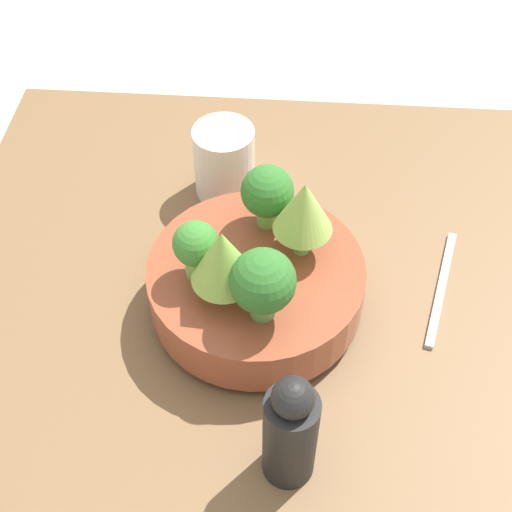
{
  "coord_description": "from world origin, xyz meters",
  "views": [
    {
      "loc": [
        -0.48,
        -0.02,
        0.73
      ],
      "look_at": [
        0.03,
        0.02,
        0.13
      ],
      "focal_mm": 50.0,
      "sensor_mm": 36.0,
      "label": 1
    }
  ],
  "objects": [
    {
      "name": "table",
      "position": [
        0.0,
        0.0,
        0.02
      ],
      "size": [
        0.89,
        0.84,
        0.04
      ],
      "color": "brown",
      "rests_on": "ground_plane"
    },
    {
      "name": "cup",
      "position": [
        0.23,
        0.08,
        0.09
      ],
      "size": [
        0.08,
        0.08,
        0.1
      ],
      "color": "silver",
      "rests_on": "table"
    },
    {
      "name": "pepper_mill",
      "position": [
        -0.16,
        -0.03,
        0.11
      ],
      "size": [
        0.05,
        0.05,
        0.16
      ],
      "color": "black",
      "rests_on": "table"
    },
    {
      "name": "ground_plane",
      "position": [
        0.0,
        0.0,
        0.0
      ],
      "size": [
        6.0,
        6.0,
        0.0
      ],
      "primitive_type": "plane",
      "color": "beige"
    },
    {
      "name": "romanesco_piece_far",
      "position": [
        -0.01,
        0.05,
        0.18
      ],
      "size": [
        0.07,
        0.07,
        0.1
      ],
      "color": "#7AB256",
      "rests_on": "bowl"
    },
    {
      "name": "broccoli_floret_left",
      "position": [
        -0.03,
        0.01,
        0.17
      ],
      "size": [
        0.07,
        0.07,
        0.09
      ],
      "color": "#609347",
      "rests_on": "bowl"
    },
    {
      "name": "broccoli_floret_right",
      "position": [
        0.1,
        0.01,
        0.16
      ],
      "size": [
        0.06,
        0.06,
        0.08
      ],
      "color": "#7AB256",
      "rests_on": "bowl"
    },
    {
      "name": "bowl",
      "position": [
        0.03,
        0.02,
        0.08
      ],
      "size": [
        0.25,
        0.25,
        0.07
      ],
      "color": "brown",
      "rests_on": "table"
    },
    {
      "name": "romanesco_piece_near",
      "position": [
        0.06,
        -0.03,
        0.18
      ],
      "size": [
        0.07,
        0.07,
        0.1
      ],
      "color": "#7AB256",
      "rests_on": "bowl"
    },
    {
      "name": "broccoli_floret_back",
      "position": [
        0.02,
        0.08,
        0.16
      ],
      "size": [
        0.05,
        0.05,
        0.07
      ],
      "color": "#7AB256",
      "rests_on": "bowl"
    },
    {
      "name": "fork",
      "position": [
        0.08,
        -0.2,
        0.04
      ],
      "size": [
        0.18,
        0.06,
        0.01
      ],
      "color": "silver",
      "rests_on": "table"
    }
  ]
}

